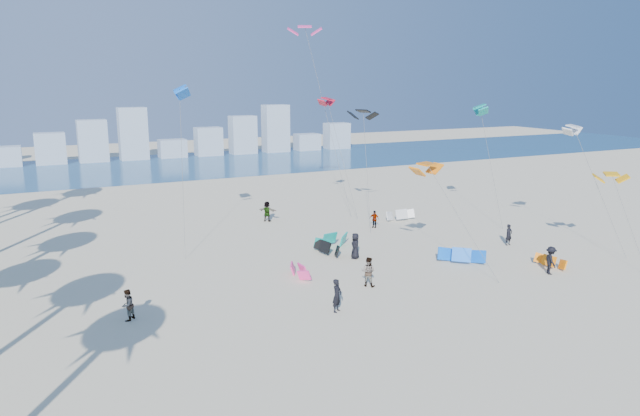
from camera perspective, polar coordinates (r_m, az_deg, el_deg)
name	(u,v)px	position (r m, az deg, el deg)	size (l,w,h in m)	color
ground	(427,399)	(25.38, 10.23, -17.66)	(220.00, 220.00, 0.00)	beige
ocean	(136,168)	(91.44, -17.32, 3.71)	(220.00, 220.00, 0.00)	navy
kitesurfer_near	(337,296)	(33.02, 1.65, -8.43)	(0.68, 0.45, 1.88)	black
kitesurfer_mid	(368,272)	(37.07, 4.66, -6.13)	(0.91, 0.71, 1.88)	gray
kitesurfers_far	(357,240)	(44.22, 3.62, -3.14)	(29.76, 23.84, 1.88)	black
grounded_kites	(393,245)	(44.88, 7.08, -3.54)	(16.97, 17.98, 1.06)	#FF3892
flying_kites	(378,99)	(49.16, 5.66, 10.39)	(29.42, 30.18, 18.18)	orange
distant_skyline	(117,141)	(100.77, -18.99, 6.11)	(85.00, 3.00, 8.40)	#9EADBF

